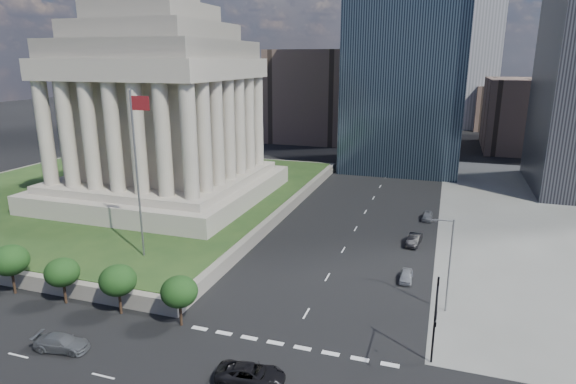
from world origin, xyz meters
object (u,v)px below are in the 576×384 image
at_px(street_lamp_north, 448,260).
at_px(parked_sedan_mid, 414,240).
at_px(suv_grey, 62,343).
at_px(parked_sedan_near, 406,276).
at_px(pickup_truck, 251,374).
at_px(flagpole, 138,166).
at_px(parked_sedan_far, 427,216).
at_px(war_memorial, 158,83).
at_px(traffic_signal_ne, 435,318).

distance_m(street_lamp_north, parked_sedan_mid, 19.15).
distance_m(suv_grey, parked_sedan_near, 36.88).
distance_m(pickup_truck, parked_sedan_mid, 36.38).
bearing_deg(flagpole, parked_sedan_far, 43.95).
relative_size(war_memorial, pickup_truck, 6.95).
xyz_separation_m(parked_sedan_near, parked_sedan_mid, (0.00, 12.00, 0.13)).
bearing_deg(war_memorial, traffic_signal_ne, -36.42).
relative_size(pickup_truck, parked_sedan_near, 1.54).
relative_size(street_lamp_north, pickup_truck, 1.78).
distance_m(traffic_signal_ne, parked_sedan_near, 18.25).
relative_size(suv_grey, parked_sedan_mid, 1.10).
distance_m(pickup_truck, suv_grey, 17.83).
distance_m(traffic_signal_ne, suv_grey, 32.48).
bearing_deg(street_lamp_north, suv_grey, -150.76).
distance_m(pickup_truck, parked_sedan_far, 48.19).
xyz_separation_m(parked_sedan_mid, parked_sedan_far, (1.22, 11.89, -0.06)).
relative_size(war_memorial, traffic_signal_ne, 4.88).
distance_m(suv_grey, parked_sedan_far, 56.13).
distance_m(parked_sedan_near, parked_sedan_far, 23.92).
xyz_separation_m(pickup_truck, parked_sedan_far, (11.37, 46.83, -0.09)).
height_order(flagpole, street_lamp_north, flagpole).
height_order(traffic_signal_ne, street_lamp_north, street_lamp_north).
bearing_deg(pickup_truck, war_memorial, 30.82).
relative_size(traffic_signal_ne, parked_sedan_mid, 1.77).
xyz_separation_m(suv_grey, parked_sedan_far, (29.16, 47.96, -0.04)).
bearing_deg(flagpole, traffic_signal_ne, -16.71).
xyz_separation_m(war_memorial, parked_sedan_near, (43.00, -17.00, -20.78)).
relative_size(flagpole, traffic_signal_ne, 2.50).
height_order(pickup_truck, parked_sedan_far, pickup_truck).
bearing_deg(war_memorial, parked_sedan_near, -21.57).
height_order(suv_grey, parked_sedan_near, suv_grey).
bearing_deg(parked_sedan_near, war_memorial, 157.61).
bearing_deg(flagpole, suv_grey, -80.41).
bearing_deg(street_lamp_north, parked_sedan_far, 95.94).
bearing_deg(suv_grey, traffic_signal_ne, -86.57).
height_order(traffic_signal_ne, parked_sedan_near, traffic_signal_ne).
bearing_deg(parked_sedan_far, traffic_signal_ne, -85.95).
distance_m(flagpole, traffic_signal_ne, 36.69).
bearing_deg(pickup_truck, street_lamp_north, -49.14).
bearing_deg(parked_sedan_far, parked_sedan_mid, -94.97).
distance_m(flagpole, pickup_truck, 28.87).
relative_size(war_memorial, suv_grey, 7.83).
bearing_deg(parked_sedan_far, pickup_truck, -102.77).
height_order(suv_grey, parked_sedan_far, suv_grey).
xyz_separation_m(war_memorial, street_lamp_north, (47.33, -23.00, -15.74)).
height_order(parked_sedan_near, parked_sedan_far, parked_sedan_far).
bearing_deg(parked_sedan_near, traffic_signal_ne, -79.38).
relative_size(street_lamp_north, suv_grey, 2.01).
xyz_separation_m(pickup_truck, parked_sedan_mid, (10.15, 34.94, -0.03)).
distance_m(street_lamp_north, parked_sedan_far, 30.46).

